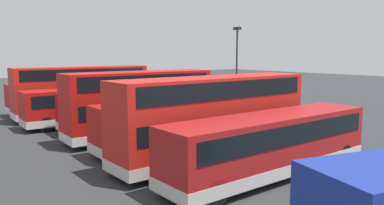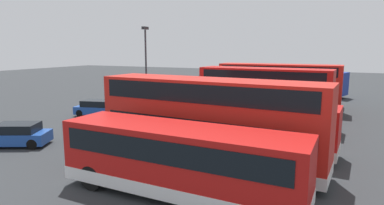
{
  "view_description": "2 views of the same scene",
  "coord_description": "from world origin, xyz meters",
  "px_view_note": "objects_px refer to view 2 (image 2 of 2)",
  "views": [
    {
      "loc": [
        -23.81,
        24.17,
        5.86
      ],
      "look_at": [
        -0.11,
        5.01,
        1.81
      ],
      "focal_mm": 35.73,
      "sensor_mm": 36.0,
      "label": 1
    },
    {
      "loc": [
        23.89,
        16.45,
        6.04
      ],
      "look_at": [
        -1.23,
        4.76,
        1.45
      ],
      "focal_mm": 30.39,
      "sensor_mm": 36.0,
      "label": 2
    }
  ],
  "objects_px": {
    "waste_bin_yellow": "(183,104)",
    "bus_double_decker_seventh": "(209,120)",
    "bus_single_deck_third": "(269,98)",
    "lamp_post_tall": "(146,65)",
    "car_small_green": "(98,108)",
    "bus_single_deck_near_end": "(281,89)",
    "bus_double_decker_fourth": "(264,95)",
    "bus_double_decker_second": "(278,85)",
    "car_hatchback_silver": "(16,135)",
    "bus_single_deck_fifth": "(238,111)",
    "bus_single_deck_sixth": "(239,122)",
    "bus_single_deck_far_end": "(179,159)",
    "box_truck_blue": "(316,83)"
  },
  "relations": [
    {
      "from": "waste_bin_yellow",
      "to": "bus_double_decker_seventh",
      "type": "bearing_deg",
      "value": 31.16
    },
    {
      "from": "bus_single_deck_third",
      "to": "lamp_post_tall",
      "type": "height_order",
      "value": "lamp_post_tall"
    },
    {
      "from": "car_small_green",
      "to": "bus_double_decker_seventh",
      "type": "bearing_deg",
      "value": 60.94
    },
    {
      "from": "bus_single_deck_near_end",
      "to": "waste_bin_yellow",
      "type": "xyz_separation_m",
      "value": [
        7.43,
        -8.44,
        -1.15
      ]
    },
    {
      "from": "car_small_green",
      "to": "bus_double_decker_fourth",
      "type": "bearing_deg",
      "value": 100.8
    },
    {
      "from": "bus_double_decker_second",
      "to": "car_hatchback_silver",
      "type": "xyz_separation_m",
      "value": [
        19.55,
        -12.63,
        -1.75
      ]
    },
    {
      "from": "bus_single_deck_fifth",
      "to": "bus_single_deck_sixth",
      "type": "xyz_separation_m",
      "value": [
        3.46,
        1.11,
        0.0
      ]
    },
    {
      "from": "waste_bin_yellow",
      "to": "bus_double_decker_fourth",
      "type": "bearing_deg",
      "value": 68.72
    },
    {
      "from": "bus_double_decker_second",
      "to": "bus_single_deck_fifth",
      "type": "relative_size",
      "value": 1.13
    },
    {
      "from": "bus_single_deck_far_end",
      "to": "car_hatchback_silver",
      "type": "distance_m",
      "value": 12.82
    },
    {
      "from": "bus_single_deck_sixth",
      "to": "box_truck_blue",
      "type": "xyz_separation_m",
      "value": [
        -25.66,
        2.51,
        0.08
      ]
    },
    {
      "from": "car_hatchback_silver",
      "to": "bus_single_deck_third",
      "type": "bearing_deg",
      "value": 142.41
    },
    {
      "from": "bus_single_deck_fifth",
      "to": "car_small_green",
      "type": "distance_m",
      "value": 13.46
    },
    {
      "from": "bus_double_decker_seventh",
      "to": "lamp_post_tall",
      "type": "height_order",
      "value": "lamp_post_tall"
    },
    {
      "from": "bus_single_deck_near_end",
      "to": "lamp_post_tall",
      "type": "height_order",
      "value": "lamp_post_tall"
    },
    {
      "from": "bus_single_deck_sixth",
      "to": "bus_single_deck_far_end",
      "type": "relative_size",
      "value": 1.1
    },
    {
      "from": "bus_double_decker_seventh",
      "to": "car_hatchback_silver",
      "type": "height_order",
      "value": "bus_double_decker_seventh"
    },
    {
      "from": "waste_bin_yellow",
      "to": "bus_single_deck_sixth",
      "type": "bearing_deg",
      "value": 40.94
    },
    {
      "from": "lamp_post_tall",
      "to": "bus_double_decker_fourth",
      "type": "bearing_deg",
      "value": 95.74
    },
    {
      "from": "bus_single_deck_near_end",
      "to": "bus_single_deck_far_end",
      "type": "relative_size",
      "value": 1.14
    },
    {
      "from": "bus_single_deck_near_end",
      "to": "car_hatchback_silver",
      "type": "xyz_separation_m",
      "value": [
        23.22,
        -12.34,
        -0.92
      ]
    },
    {
      "from": "bus_single_deck_sixth",
      "to": "car_hatchback_silver",
      "type": "relative_size",
      "value": 2.56
    },
    {
      "from": "car_hatchback_silver",
      "to": "waste_bin_yellow",
      "type": "xyz_separation_m",
      "value": [
        -15.79,
        3.9,
        -0.22
      ]
    },
    {
      "from": "bus_single_deck_third",
      "to": "waste_bin_yellow",
      "type": "xyz_separation_m",
      "value": [
        0.42,
        -8.57,
        -1.15
      ]
    },
    {
      "from": "bus_double_decker_seventh",
      "to": "bus_single_deck_sixth",
      "type": "bearing_deg",
      "value": 172.06
    },
    {
      "from": "bus_single_deck_fifth",
      "to": "car_small_green",
      "type": "xyz_separation_m",
      "value": [
        -0.67,
        -13.41,
        -0.92
      ]
    },
    {
      "from": "lamp_post_tall",
      "to": "waste_bin_yellow",
      "type": "height_order",
      "value": "lamp_post_tall"
    },
    {
      "from": "box_truck_blue",
      "to": "car_hatchback_silver",
      "type": "relative_size",
      "value": 1.77
    },
    {
      "from": "bus_single_deck_far_end",
      "to": "box_truck_blue",
      "type": "distance_m",
      "value": 33.23
    },
    {
      "from": "car_hatchback_silver",
      "to": "waste_bin_yellow",
      "type": "bearing_deg",
      "value": 166.11
    },
    {
      "from": "bus_single_deck_third",
      "to": "bus_single_deck_far_end",
      "type": "relative_size",
      "value": 1.03
    },
    {
      "from": "bus_single_deck_far_end",
      "to": "waste_bin_yellow",
      "type": "distance_m",
      "value": 19.87
    },
    {
      "from": "bus_single_deck_near_end",
      "to": "waste_bin_yellow",
      "type": "distance_m",
      "value": 11.3
    },
    {
      "from": "bus_single_deck_far_end",
      "to": "car_small_green",
      "type": "height_order",
      "value": "bus_single_deck_far_end"
    },
    {
      "from": "waste_bin_yellow",
      "to": "bus_single_deck_near_end",
      "type": "bearing_deg",
      "value": 131.35
    },
    {
      "from": "bus_double_decker_second",
      "to": "bus_single_deck_far_end",
      "type": "height_order",
      "value": "bus_double_decker_second"
    },
    {
      "from": "car_hatchback_silver",
      "to": "lamp_post_tall",
      "type": "distance_m",
      "value": 12.21
    },
    {
      "from": "car_small_green",
      "to": "lamp_post_tall",
      "type": "xyz_separation_m",
      "value": [
        -1.72,
        4.13,
        3.95
      ]
    },
    {
      "from": "car_small_green",
      "to": "waste_bin_yellow",
      "type": "distance_m",
      "value": 8.34
    },
    {
      "from": "car_small_green",
      "to": "lamp_post_tall",
      "type": "distance_m",
      "value": 5.97
    },
    {
      "from": "box_truck_blue",
      "to": "lamp_post_tall",
      "type": "height_order",
      "value": "lamp_post_tall"
    },
    {
      "from": "bus_double_decker_fourth",
      "to": "bus_single_deck_sixth",
      "type": "bearing_deg",
      "value": 0.58
    },
    {
      "from": "bus_single_deck_third",
      "to": "bus_double_decker_seventh",
      "type": "distance_m",
      "value": 14.45
    },
    {
      "from": "car_small_green",
      "to": "bus_single_deck_third",
      "type": "bearing_deg",
      "value": 115.21
    },
    {
      "from": "bus_single_deck_near_end",
      "to": "box_truck_blue",
      "type": "bearing_deg",
      "value": 158.77
    },
    {
      "from": "bus_single_deck_far_end",
      "to": "bus_single_deck_third",
      "type": "bearing_deg",
      "value": -179.52
    },
    {
      "from": "bus_single_deck_near_end",
      "to": "lamp_post_tall",
      "type": "xyz_separation_m",
      "value": [
        11.94,
        -9.85,
        3.03
      ]
    },
    {
      "from": "box_truck_blue",
      "to": "bus_single_deck_far_end",
      "type": "bearing_deg",
      "value": -4.79
    },
    {
      "from": "box_truck_blue",
      "to": "lamp_post_tall",
      "type": "bearing_deg",
      "value": -33.08
    },
    {
      "from": "bus_single_deck_far_end",
      "to": "lamp_post_tall",
      "type": "height_order",
      "value": "lamp_post_tall"
    }
  ]
}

